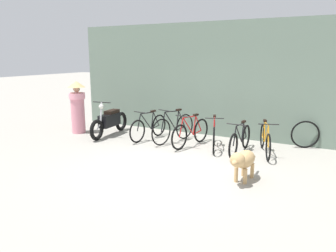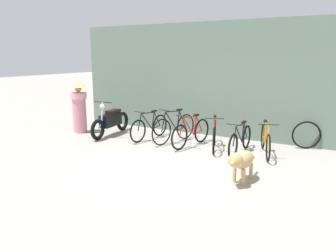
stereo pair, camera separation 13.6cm
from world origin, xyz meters
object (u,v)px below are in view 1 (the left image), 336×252
Objects in this scene: bicycle_2 at (191,133)px; bicycle_4 at (240,140)px; bicycle_5 at (265,140)px; bicycle_1 at (173,128)px; spare_tire_left at (305,134)px; bicycle_0 at (149,127)px; motorcycle at (110,121)px; person_in_robes at (77,105)px; stray_dog at (243,160)px; bicycle_3 at (214,135)px.

bicycle_4 is (1.33, -0.04, -0.02)m from bicycle_2.
bicycle_5 reaches higher than bicycle_4.
bicycle_4 is 1.00× the size of bicycle_5.
bicycle_1 is 3.43m from spare_tire_left.
bicycle_0 is 2.69m from bicycle_4.
motorcycle reaches higher than bicycle_4.
bicycle_0 is 2.41m from person_in_robes.
motorcycle is (-1.27, -0.15, 0.07)m from bicycle_0.
bicycle_1 is at bearing 145.66° from person_in_robes.
bicycle_2 is at bearing -128.56° from stray_dog.
stray_dog is (1.28, -1.90, 0.06)m from bicycle_3.
spare_tire_left reaches higher than stray_dog.
bicycle_5 is 0.85× the size of motorcycle.
motorcycle reaches higher than bicycle_5.
motorcycle is 5.45m from spare_tire_left.
spare_tire_left is at bearing 122.64° from bicycle_1.
bicycle_3 is (1.97, -0.01, 0.01)m from bicycle_0.
stray_dog is at bearing 18.54° from bicycle_4.
bicycle_2 reaches higher than spare_tire_left.
bicycle_2 is 2.25× the size of spare_tire_left.
bicycle_0 is at bearing -107.35° from bicycle_5.
bicycle_2 is at bearing -103.18° from bicycle_3.
person_in_robes reaches higher than bicycle_5.
bicycle_4 is 2.31× the size of spare_tire_left.
bicycle_2 is 1.34m from bicycle_4.
bicycle_4 is at bearing 84.70° from motorcycle.
bicycle_3 is 1.36× the size of stray_dog.
spare_tire_left is (6.36, 1.44, -0.50)m from person_in_robes.
bicycle_2 reaches higher than bicycle_4.
stray_dog is 0.71× the size of person_in_robes.
bicycle_1 is 0.60m from bicycle_2.
bicycle_2 is (1.35, -0.09, 0.01)m from bicycle_0.
motorcycle is (-2.04, -0.21, 0.03)m from bicycle_1.
bicycle_5 is (1.26, 0.11, -0.01)m from bicycle_3.
motorcycle is at bearing -88.76° from bicycle_4.
bicycle_1 is at bearing -123.10° from stray_dog.
spare_tire_left is at bearing 133.45° from bicycle_4.
bicycle_4 reaches higher than stray_dog.
stray_dog is at bearing -18.58° from bicycle_5.
bicycle_4 is at bearing -87.04° from bicycle_5.
motorcycle is (-3.24, -0.13, 0.06)m from bicycle_3.
bicycle_0 reaches higher than bicycle_5.
bicycle_2 is 0.84× the size of motorcycle.
bicycle_1 reaches higher than bicycle_5.
motorcycle is at bearing -75.94° from bicycle_0.
bicycle_2 is 1.89m from bicycle_5.
motorcycle reaches higher than spare_tire_left.
bicycle_3 is at bearing -151.45° from spare_tire_left.
bicycle_3 reaches higher than bicycle_2.
bicycle_1 is 1.01× the size of bicycle_2.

